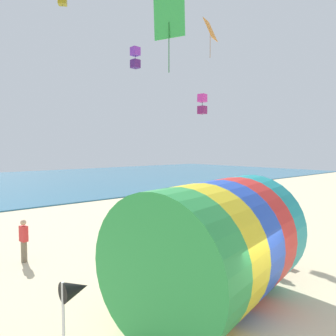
{
  "coord_description": "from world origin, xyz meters",
  "views": [
    {
      "loc": [
        -6.76,
        -4.55,
        4.67
      ],
      "look_at": [
        0.33,
        3.5,
        4.0
      ],
      "focal_mm": 35.0,
      "sensor_mm": 36.0,
      "label": 1
    }
  ],
  "objects_px": {
    "kite_magenta_box": "(202,104)",
    "bystander_near_water": "(24,240)",
    "kite_orange_diamond": "(210,30)",
    "kite_purple_box": "(135,58)",
    "beach_flag": "(74,295)",
    "bystander_mid_beach": "(181,208)",
    "kite_green_diamond": "(169,13)",
    "kite_handler": "(256,248)",
    "giant_inflatable_tube": "(214,246)",
    "cooler_box": "(283,263)"
  },
  "relations": [
    {
      "from": "kite_handler",
      "to": "bystander_near_water",
      "type": "bearing_deg",
      "value": 133.93
    },
    {
      "from": "kite_purple_box",
      "to": "bystander_mid_beach",
      "type": "bearing_deg",
      "value": -97.88
    },
    {
      "from": "kite_handler",
      "to": "cooler_box",
      "type": "bearing_deg",
      "value": -31.96
    },
    {
      "from": "kite_orange_diamond",
      "to": "bystander_mid_beach",
      "type": "xyz_separation_m",
      "value": [
        -2.66,
        0.01,
        -11.5
      ]
    },
    {
      "from": "kite_purple_box",
      "to": "cooler_box",
      "type": "height_order",
      "value": "kite_purple_box"
    },
    {
      "from": "kite_magenta_box",
      "to": "beach_flag",
      "type": "height_order",
      "value": "kite_magenta_box"
    },
    {
      "from": "kite_purple_box",
      "to": "bystander_mid_beach",
      "type": "height_order",
      "value": "kite_purple_box"
    },
    {
      "from": "bystander_mid_beach",
      "to": "cooler_box",
      "type": "height_order",
      "value": "bystander_mid_beach"
    },
    {
      "from": "kite_handler",
      "to": "kite_magenta_box",
      "type": "bearing_deg",
      "value": 62.54
    },
    {
      "from": "kite_magenta_box",
      "to": "cooler_box",
      "type": "xyz_separation_m",
      "value": [
        -1.85,
        -6.05,
        -6.91
      ]
    },
    {
      "from": "giant_inflatable_tube",
      "to": "kite_magenta_box",
      "type": "distance_m",
      "value": 10.47
    },
    {
      "from": "cooler_box",
      "to": "bystander_near_water",
      "type": "bearing_deg",
      "value": 135.48
    },
    {
      "from": "kite_magenta_box",
      "to": "bystander_near_water",
      "type": "height_order",
      "value": "kite_magenta_box"
    },
    {
      "from": "kite_handler",
      "to": "cooler_box",
      "type": "xyz_separation_m",
      "value": [
        0.98,
        -0.61,
        -0.64
      ]
    },
    {
      "from": "kite_orange_diamond",
      "to": "kite_purple_box",
      "type": "bearing_deg",
      "value": 107.46
    },
    {
      "from": "giant_inflatable_tube",
      "to": "cooler_box",
      "type": "xyz_separation_m",
      "value": [
        4.56,
        0.37,
        -1.68
      ]
    },
    {
      "from": "cooler_box",
      "to": "kite_green_diamond",
      "type": "bearing_deg",
      "value": 157.21
    },
    {
      "from": "kite_handler",
      "to": "kite_green_diamond",
      "type": "xyz_separation_m",
      "value": [
        -3.38,
        1.22,
        8.26
      ]
    },
    {
      "from": "kite_magenta_box",
      "to": "beach_flag",
      "type": "bearing_deg",
      "value": -146.42
    },
    {
      "from": "kite_orange_diamond",
      "to": "bystander_mid_beach",
      "type": "height_order",
      "value": "kite_orange_diamond"
    },
    {
      "from": "kite_orange_diamond",
      "to": "kite_purple_box",
      "type": "xyz_separation_m",
      "value": [
        -1.85,
        5.87,
        -0.93
      ]
    },
    {
      "from": "kite_orange_diamond",
      "to": "bystander_near_water",
      "type": "relative_size",
      "value": 1.45
    },
    {
      "from": "cooler_box",
      "to": "bystander_mid_beach",
      "type": "bearing_deg",
      "value": 74.27
    },
    {
      "from": "giant_inflatable_tube",
      "to": "kite_purple_box",
      "type": "relative_size",
      "value": 3.77
    },
    {
      "from": "kite_magenta_box",
      "to": "bystander_mid_beach",
      "type": "height_order",
      "value": "kite_magenta_box"
    },
    {
      "from": "cooler_box",
      "to": "giant_inflatable_tube",
      "type": "bearing_deg",
      "value": -175.38
    },
    {
      "from": "kite_purple_box",
      "to": "beach_flag",
      "type": "bearing_deg",
      "value": -128.78
    },
    {
      "from": "giant_inflatable_tube",
      "to": "cooler_box",
      "type": "bearing_deg",
      "value": 4.62
    },
    {
      "from": "kite_orange_diamond",
      "to": "cooler_box",
      "type": "distance_m",
      "value": 15.59
    },
    {
      "from": "kite_magenta_box",
      "to": "bystander_near_water",
      "type": "xyz_separation_m",
      "value": [
        -9.27,
        1.25,
        -6.18
      ]
    },
    {
      "from": "kite_purple_box",
      "to": "bystander_near_water",
      "type": "bearing_deg",
      "value": -147.04
    },
    {
      "from": "kite_orange_diamond",
      "to": "cooler_box",
      "type": "bearing_deg",
      "value": -121.09
    },
    {
      "from": "kite_green_diamond",
      "to": "cooler_box",
      "type": "bearing_deg",
      "value": -22.79
    },
    {
      "from": "kite_handler",
      "to": "cooler_box",
      "type": "distance_m",
      "value": 1.32
    },
    {
      "from": "kite_orange_diamond",
      "to": "beach_flag",
      "type": "relative_size",
      "value": 1.02
    },
    {
      "from": "giant_inflatable_tube",
      "to": "kite_purple_box",
      "type": "xyz_separation_m",
      "value": [
        7.71,
        14.52,
        9.62
      ]
    },
    {
      "from": "kite_handler",
      "to": "beach_flag",
      "type": "relative_size",
      "value": 0.65
    },
    {
      "from": "cooler_box",
      "to": "beach_flag",
      "type": "bearing_deg",
      "value": -171.69
    },
    {
      "from": "beach_flag",
      "to": "bystander_near_water",
      "type": "bearing_deg",
      "value": 77.64
    },
    {
      "from": "bystander_mid_beach",
      "to": "beach_flag",
      "type": "bearing_deg",
      "value": -140.37
    },
    {
      "from": "kite_handler",
      "to": "kite_green_diamond",
      "type": "height_order",
      "value": "kite_green_diamond"
    },
    {
      "from": "kite_green_diamond",
      "to": "kite_magenta_box",
      "type": "bearing_deg",
      "value": 34.2
    },
    {
      "from": "beach_flag",
      "to": "cooler_box",
      "type": "relative_size",
      "value": 4.75
    },
    {
      "from": "kite_green_diamond",
      "to": "kite_purple_box",
      "type": "bearing_deg",
      "value": 58.64
    },
    {
      "from": "beach_flag",
      "to": "giant_inflatable_tube",
      "type": "bearing_deg",
      "value": 11.78
    },
    {
      "from": "bystander_near_water",
      "to": "bystander_mid_beach",
      "type": "xyz_separation_m",
      "value": [
        9.76,
        0.99,
        0.01
      ]
    },
    {
      "from": "kite_magenta_box",
      "to": "cooler_box",
      "type": "relative_size",
      "value": 2.24
    },
    {
      "from": "kite_green_diamond",
      "to": "kite_handler",
      "type": "bearing_deg",
      "value": -19.86
    },
    {
      "from": "kite_magenta_box",
      "to": "kite_green_diamond",
      "type": "distance_m",
      "value": 7.77
    },
    {
      "from": "kite_purple_box",
      "to": "cooler_box",
      "type": "relative_size",
      "value": 3.19
    }
  ]
}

